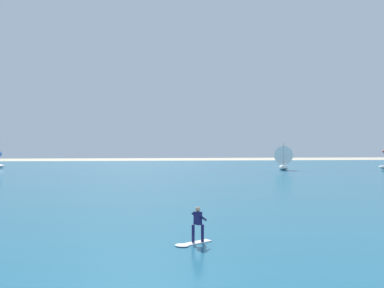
% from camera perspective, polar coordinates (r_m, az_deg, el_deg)
% --- Properties ---
extents(ocean, '(160.00, 90.00, 0.10)m').
position_cam_1_polar(ocean, '(54.20, -2.48, -4.46)').
color(ocean, '#236B89').
rests_on(ocean, ground).
extents(kitesurfer, '(1.90, 1.62, 1.67)m').
position_cam_1_polar(kitesurfer, '(21.08, 0.34, -10.82)').
color(kitesurfer, white).
rests_on(kitesurfer, ocean).
extents(sailboat_mid_left, '(3.03, 3.56, 4.13)m').
position_cam_1_polar(sailboat_mid_left, '(72.25, 11.35, -1.65)').
color(sailboat_mid_left, white).
rests_on(sailboat_mid_left, ocean).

